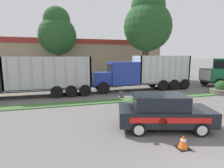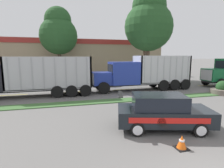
% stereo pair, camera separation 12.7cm
% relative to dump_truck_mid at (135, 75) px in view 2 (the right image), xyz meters
% --- Properties ---
extents(grass_verge, '(120.00, 1.25, 0.06)m').
position_rel_dump_truck_mid_xyz_m(grass_verge, '(-3.23, -4.04, -1.60)').
color(grass_verge, '#3D6633').
rests_on(grass_verge, ground_plane).
extents(centre_line_3, '(2.40, 0.14, 0.01)m').
position_rel_dump_truck_mid_xyz_m(centre_line_3, '(-11.88, 0.59, -1.63)').
color(centre_line_3, yellow).
rests_on(centre_line_3, ground_plane).
extents(centre_line_4, '(2.40, 0.14, 0.01)m').
position_rel_dump_truck_mid_xyz_m(centre_line_4, '(-6.48, 0.59, -1.63)').
color(centre_line_4, yellow).
rests_on(centre_line_4, ground_plane).
extents(centre_line_5, '(2.40, 0.14, 0.01)m').
position_rel_dump_truck_mid_xyz_m(centre_line_5, '(-1.08, 0.59, -1.63)').
color(centre_line_5, yellow).
rests_on(centre_line_5, ground_plane).
extents(centre_line_6, '(2.40, 0.14, 0.01)m').
position_rel_dump_truck_mid_xyz_m(centre_line_6, '(4.32, 0.59, -1.63)').
color(centre_line_6, yellow).
rests_on(centre_line_6, ground_plane).
extents(centre_line_7, '(2.40, 0.14, 0.01)m').
position_rel_dump_truck_mid_xyz_m(centre_line_7, '(9.72, 0.59, -1.63)').
color(centre_line_7, yellow).
rests_on(centre_line_7, ground_plane).
extents(dump_truck_mid, '(10.58, 2.60, 3.64)m').
position_rel_dump_truck_mid_xyz_m(dump_truck_mid, '(0.00, 0.00, 0.00)').
color(dump_truck_mid, black).
rests_on(dump_truck_mid, ground_plane).
extents(dump_truck_trail, '(12.03, 2.63, 3.53)m').
position_rel_dump_truck_mid_xyz_m(dump_truck_trail, '(-11.73, -0.47, -0.07)').
color(dump_truck_trail, black).
rests_on(dump_truck_trail, ground_plane).
extents(rally_car, '(4.79, 3.05, 1.75)m').
position_rel_dump_truck_mid_xyz_m(rally_car, '(-2.66, -9.87, -0.76)').
color(rally_car, black).
rests_on(rally_car, ground_plane).
extents(stone_planter, '(2.09, 2.09, 1.28)m').
position_rel_dump_truck_mid_xyz_m(stone_planter, '(7.23, -4.09, -1.20)').
color(stone_planter, '#6B6056').
rests_on(stone_planter, ground_plane).
extents(traffic_cone, '(0.48, 0.48, 0.53)m').
position_rel_dump_truck_mid_xyz_m(traffic_cone, '(-2.93, -11.79, -1.37)').
color(traffic_cone, black).
rests_on(traffic_cone, ground_plane).
extents(store_building_backdrop, '(33.21, 12.10, 6.60)m').
position_rel_dump_truck_mid_xyz_m(store_building_backdrop, '(-5.66, 19.56, 1.67)').
color(store_building_backdrop, '#9E896B').
rests_on(store_building_backdrop, ground_plane).
extents(tree_behind_left, '(6.64, 6.64, 12.60)m').
position_rel_dump_truck_mid_xyz_m(tree_behind_left, '(4.23, 5.77, 6.64)').
color(tree_behind_left, brown).
rests_on(tree_behind_left, ground_plane).
extents(tree_behind_right, '(5.61, 5.61, 10.88)m').
position_rel_dump_truck_mid_xyz_m(tree_behind_right, '(-7.92, 11.06, 5.58)').
color(tree_behind_right, brown).
rests_on(tree_behind_right, ground_plane).
extents(tree_behind_far_right, '(5.05, 5.05, 12.58)m').
position_rel_dump_truck_mid_xyz_m(tree_behind_far_right, '(5.26, 9.08, 7.64)').
color(tree_behind_far_right, brown).
rests_on(tree_behind_far_right, ground_plane).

